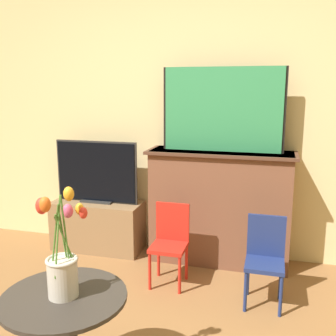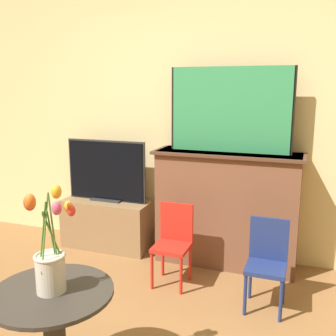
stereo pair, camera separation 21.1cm
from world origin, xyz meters
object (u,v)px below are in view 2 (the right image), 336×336
(tv_monitor, at_px, (106,171))
(vase_tulips, at_px, (50,259))
(painting, at_px, (230,110))
(chair_red, at_px, (174,239))
(chair_blue, at_px, (267,259))

(tv_monitor, height_order, vase_tulips, vase_tulips)
(vase_tulips, bearing_deg, painting, 74.31)
(painting, height_order, chair_red, painting)
(tv_monitor, height_order, chair_blue, tv_monitor)
(painting, distance_m, chair_red, 1.14)
(chair_blue, bearing_deg, tv_monitor, 159.80)
(tv_monitor, distance_m, vase_tulips, 1.87)
(painting, bearing_deg, tv_monitor, -178.87)
(chair_red, xyz_separation_m, chair_blue, (0.73, -0.11, 0.00))
(chair_red, distance_m, chair_blue, 0.74)
(tv_monitor, distance_m, chair_blue, 1.71)
(painting, bearing_deg, chair_red, -123.27)
(painting, bearing_deg, vase_tulips, -105.69)
(painting, height_order, vase_tulips, painting)
(tv_monitor, bearing_deg, chair_red, -28.97)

